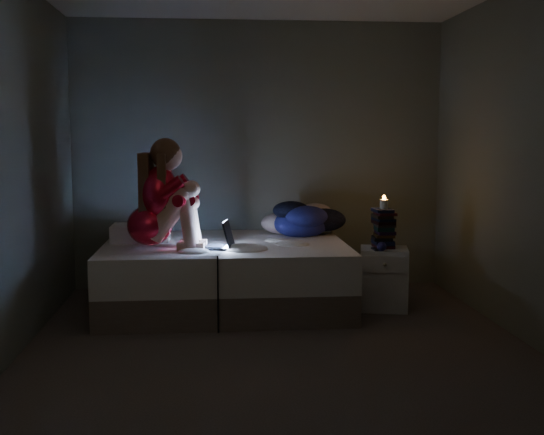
{
  "coord_description": "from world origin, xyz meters",
  "views": [
    {
      "loc": [
        -0.47,
        -4.77,
        1.5
      ],
      "look_at": [
        0.05,
        1.0,
        0.8
      ],
      "focal_mm": 44.95,
      "sensor_mm": 36.0,
      "label": 1
    }
  ],
  "objects": [
    {
      "name": "wall_front",
      "position": [
        0.0,
        -1.91,
        1.3
      ],
      "size": [
        3.6,
        0.02,
        2.6
      ],
      "primitive_type": "cube",
      "color": "#575F4E",
      "rests_on": "ground"
    },
    {
      "name": "candle",
      "position": [
        1.01,
        0.95,
        0.94
      ],
      "size": [
        0.07,
        0.07,
        0.08
      ],
      "primitive_type": "cylinder",
      "color": "beige",
      "rests_on": "book_stack"
    },
    {
      "name": "clothes_pile",
      "position": [
        0.36,
        1.47,
        0.74
      ],
      "size": [
        0.6,
        0.5,
        0.34
      ],
      "primitive_type": null,
      "rotation": [
        0.0,
        0.0,
        -0.1
      ],
      "color": "navy",
      "rests_on": "bed"
    },
    {
      "name": "book_stack",
      "position": [
        1.01,
        0.95,
        0.72
      ],
      "size": [
        0.19,
        0.25,
        0.36
      ],
      "primitive_type": null,
      "color": "black",
      "rests_on": "nightstand"
    },
    {
      "name": "laptop",
      "position": [
        -0.48,
        0.8,
        0.69
      ],
      "size": [
        0.39,
        0.31,
        0.24
      ],
      "primitive_type": null,
      "rotation": [
        0.0,
        0.0,
        -0.2
      ],
      "color": "black",
      "rests_on": "bed"
    },
    {
      "name": "wall_left",
      "position": [
        -1.81,
        0.0,
        1.3
      ],
      "size": [
        0.02,
        3.8,
        2.6
      ],
      "primitive_type": "cube",
      "color": "#575F4E",
      "rests_on": "ground"
    },
    {
      "name": "phone",
      "position": [
        0.95,
        0.8,
        0.54
      ],
      "size": [
        0.1,
        0.15,
        0.01
      ],
      "primitive_type": "cube",
      "rotation": [
        0.0,
        0.0,
        0.26
      ],
      "color": "black",
      "rests_on": "nightstand"
    },
    {
      "name": "pillow",
      "position": [
        -1.09,
        1.27,
        0.64
      ],
      "size": [
        0.5,
        0.36,
        0.14
      ],
      "primitive_type": "cube",
      "color": "white",
      "rests_on": "bed"
    },
    {
      "name": "floor",
      "position": [
        0.0,
        0.0,
        -0.01
      ],
      "size": [
        3.6,
        3.8,
        0.02
      ],
      "primitive_type": "cube",
      "color": "#403832",
      "rests_on": "ground"
    },
    {
      "name": "blue_orb",
      "position": [
        0.99,
        0.74,
        0.57
      ],
      "size": [
        0.08,
        0.08,
        0.08
      ],
      "primitive_type": "sphere",
      "color": "navy",
      "rests_on": "nightstand"
    },
    {
      "name": "wall_right",
      "position": [
        1.81,
        0.0,
        1.3
      ],
      "size": [
        0.02,
        3.8,
        2.6
      ],
      "primitive_type": "cube",
      "color": "#575F4E",
      "rests_on": "ground"
    },
    {
      "name": "bed",
      "position": [
        -0.35,
        1.1,
        0.29
      ],
      "size": [
        2.08,
        1.56,
        0.57
      ],
      "primitive_type": null,
      "color": "silver",
      "rests_on": "ground"
    },
    {
      "name": "nightstand",
      "position": [
        1.01,
        0.9,
        0.27
      ],
      "size": [
        0.47,
        0.43,
        0.53
      ],
      "primitive_type": "cube",
      "rotation": [
        0.0,
        0.0,
        -0.22
      ],
      "color": "silver",
      "rests_on": "ground"
    },
    {
      "name": "woman",
      "position": [
        -0.97,
        0.83,
        1.03
      ],
      "size": [
        0.6,
        0.43,
        0.91
      ],
      "primitive_type": null,
      "rotation": [
        0.0,
        0.0,
        -0.11
      ],
      "color": "#9B0210",
      "rests_on": "bed"
    },
    {
      "name": "wall_back",
      "position": [
        0.0,
        1.91,
        1.3
      ],
      "size": [
        3.6,
        0.02,
        2.6
      ],
      "primitive_type": "cube",
      "color": "#575F4E",
      "rests_on": "ground"
    }
  ]
}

